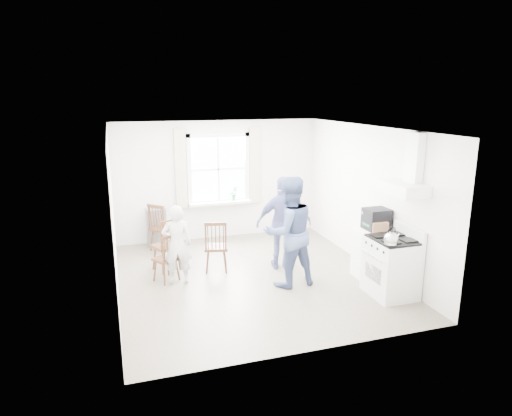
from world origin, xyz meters
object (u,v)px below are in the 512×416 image
(gas_stove, at_px, (391,266))
(person_mid, at_px, (289,232))
(windsor_chair_b, at_px, (216,241))
(person_left, at_px, (177,245))
(person_right, at_px, (284,223))
(windsor_chair_c, at_px, (169,253))
(low_cabinet, at_px, (372,254))
(stereo_stack, at_px, (377,219))
(windsor_chair_a, at_px, (169,239))

(gas_stove, relative_size, person_mid, 0.60)
(windsor_chair_b, relative_size, person_left, 0.71)
(gas_stove, relative_size, windsor_chair_b, 1.15)
(windsor_chair_b, distance_m, person_mid, 1.42)
(gas_stove, bearing_deg, person_right, 126.49)
(windsor_chair_c, height_order, person_right, person_right)
(person_left, bearing_deg, low_cabinet, 174.01)
(gas_stove, distance_m, stereo_stack, 0.91)
(low_cabinet, distance_m, stereo_stack, 0.63)
(windsor_chair_b, height_order, windsor_chair_c, windsor_chair_b)
(windsor_chair_a, relative_size, windsor_chair_b, 1.03)
(low_cabinet, bearing_deg, person_left, 165.95)
(windsor_chair_b, xyz_separation_m, person_mid, (1.04, -0.90, 0.34))
(person_right, bearing_deg, windsor_chair_c, 12.58)
(stereo_stack, distance_m, person_mid, 1.54)
(low_cabinet, height_order, person_mid, person_mid)
(stereo_stack, bearing_deg, person_left, 165.73)
(windsor_chair_a, height_order, windsor_chair_b, windsor_chair_a)
(stereo_stack, relative_size, person_left, 0.30)
(person_mid, bearing_deg, gas_stove, 141.58)
(stereo_stack, height_order, person_right, person_right)
(windsor_chair_b, bearing_deg, stereo_stack, -23.21)
(low_cabinet, xyz_separation_m, person_left, (-3.24, 0.81, 0.23))
(windsor_chair_c, bearing_deg, person_mid, -20.68)
(low_cabinet, height_order, windsor_chair_a, windsor_chair_a)
(person_right, bearing_deg, stereo_stack, 155.46)
(gas_stove, distance_m, low_cabinet, 0.70)
(stereo_stack, distance_m, person_left, 3.41)
(stereo_stack, height_order, windsor_chair_a, stereo_stack)
(windsor_chair_a, bearing_deg, person_left, -82.72)
(gas_stove, xyz_separation_m, stereo_stack, (0.11, 0.68, 0.60))
(gas_stove, distance_m, person_mid, 1.72)
(windsor_chair_a, bearing_deg, person_mid, -33.37)
(windsor_chair_a, height_order, person_mid, person_mid)
(stereo_stack, xyz_separation_m, person_mid, (-1.52, 0.20, -0.15))
(windsor_chair_a, xyz_separation_m, person_mid, (1.84, -1.21, 0.32))
(low_cabinet, relative_size, person_mid, 0.48)
(person_mid, xyz_separation_m, person_right, (0.20, 0.76, -0.07))
(low_cabinet, xyz_separation_m, person_right, (-1.28, 0.93, 0.41))
(windsor_chair_c, distance_m, person_right, 2.13)
(low_cabinet, xyz_separation_m, person_mid, (-1.48, 0.18, 0.48))
(gas_stove, distance_m, windsor_chair_c, 3.67)
(stereo_stack, bearing_deg, person_mid, 172.52)
(gas_stove, relative_size, low_cabinet, 1.24)
(gas_stove, xyz_separation_m, low_cabinet, (0.07, 0.70, -0.03))
(stereo_stack, bearing_deg, windsor_chair_c, 164.98)
(windsor_chair_a, xyz_separation_m, windsor_chair_c, (-0.06, -0.49, -0.08))
(stereo_stack, distance_m, windsor_chair_a, 3.67)
(stereo_stack, bearing_deg, low_cabinet, 149.85)
(person_left, height_order, person_mid, person_mid)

